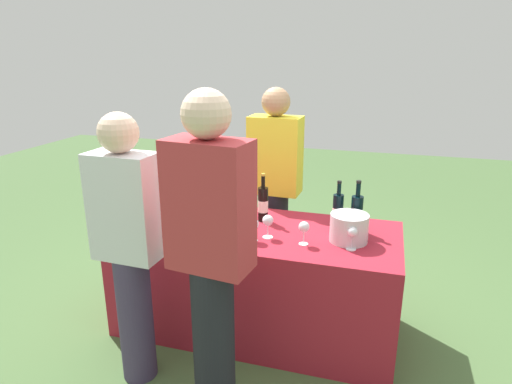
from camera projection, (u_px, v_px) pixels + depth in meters
ground_plane at (256, 325)px, 3.13m from camera, size 12.00×12.00×0.00m
tasting_table at (256, 279)px, 3.02m from camera, size 1.85×0.79×0.74m
wine_bottle_0 at (166, 194)px, 3.22m from camera, size 0.07×0.07×0.33m
wine_bottle_1 at (222, 198)px, 3.14m from camera, size 0.07×0.07×0.31m
wine_bottle_2 at (227, 205)px, 3.00m from camera, size 0.07×0.07×0.31m
wine_bottle_3 at (263, 204)px, 3.00m from camera, size 0.07×0.07×0.33m
wine_bottle_4 at (338, 211)px, 2.87m from camera, size 0.07×0.07×0.32m
wine_bottle_5 at (357, 213)px, 2.82m from camera, size 0.08×0.08×0.34m
wine_glass_0 at (150, 211)px, 2.92m from camera, size 0.07×0.07×0.14m
wine_glass_1 at (253, 225)px, 2.69m from camera, size 0.08×0.08×0.15m
wine_glass_2 at (268, 221)px, 2.73m from camera, size 0.07×0.07×0.15m
wine_glass_3 at (304, 228)px, 2.63m from camera, size 0.07×0.07×0.15m
wine_glass_4 at (352, 233)px, 2.57m from camera, size 0.06×0.06×0.14m
ice_bucket at (349, 228)px, 2.69m from camera, size 0.23×0.23×0.17m
server_pouring at (275, 183)px, 3.45m from camera, size 0.40×0.23×1.60m
guest_0 at (129, 243)px, 2.41m from camera, size 0.37×0.21×1.56m
guest_1 at (211, 251)px, 2.14m from camera, size 0.42×0.27×1.70m
menu_board at (207, 208)px, 4.27m from camera, size 0.46×0.09×0.81m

